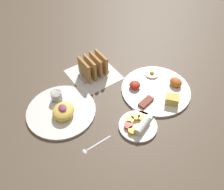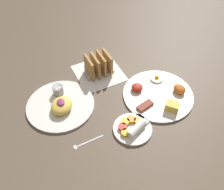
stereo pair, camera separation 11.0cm
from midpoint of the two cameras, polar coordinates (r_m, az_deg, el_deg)
name	(u,v)px [view 2 (the right image)]	position (r m, az deg, el deg)	size (l,w,h in m)	color
ground_plane	(107,100)	(1.12, 1.64, -1.32)	(3.00, 3.00, 0.00)	brown
napkin_flat	(99,73)	(1.24, -0.50, 4.98)	(0.22, 0.22, 0.00)	white
plate_breakfast	(159,94)	(1.16, 13.35, -0.01)	(0.32, 0.32, 0.05)	white
plate_condiments	(133,128)	(1.02, 7.83, -7.64)	(0.16, 0.18, 0.04)	white
plate_foreground	(61,104)	(1.10, -8.89, -2.19)	(0.30, 0.30, 0.06)	white
toast_rack	(98,65)	(1.21, -0.51, 6.74)	(0.10, 0.15, 0.10)	#B7B7BC
teaspoon	(83,144)	(0.98, -3.45, -11.26)	(0.02, 0.13, 0.01)	silver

